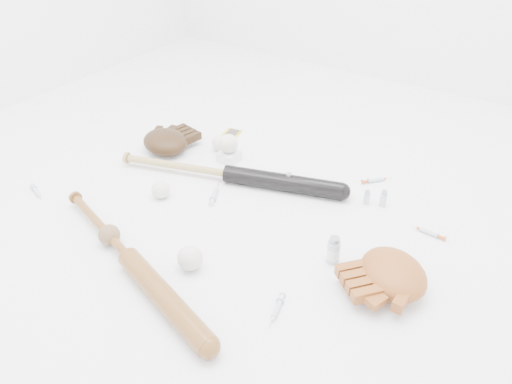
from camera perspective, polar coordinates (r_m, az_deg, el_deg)
The scene contains 20 objects.
bat_dark at distance 1.97m, azimuth -3.24°, elevation 2.10°, with size 0.95×0.07×0.07m, color black, non-canonical shape.
bat_wood at distance 1.62m, azimuth -14.25°, elevation -7.36°, with size 0.92×0.07×0.07m, color brown, non-canonical shape.
glove_dark at distance 2.21m, azimuth -10.33°, elevation 5.70°, with size 0.25×0.25×0.09m, color black, non-canonical shape.
glove_tan at distance 1.55m, azimuth 15.40°, elevation -8.95°, with size 0.27×0.27×0.10m, color brown, non-canonical shape.
trading_card at distance 2.33m, azimuth -2.87°, elevation 6.65°, with size 0.07×0.10×0.01m, color gold.
pedestal at distance 2.11m, azimuth -3.10°, elevation 4.09°, with size 0.08×0.08×0.04m, color white.
baseball_on_pedestal at distance 2.08m, azimuth -3.15°, elevation 5.56°, with size 0.08×0.08×0.08m, color silver.
baseball_left at distance 1.91m, azimuth -10.84°, elevation 0.28°, with size 0.07×0.07×0.07m, color silver.
baseball_upper at distance 2.19m, azimuth -4.13°, elevation 5.58°, with size 0.07×0.07×0.07m, color silver.
baseball_mid at distance 1.57m, azimuth -7.54°, elevation -7.49°, with size 0.08×0.08×0.08m, color silver.
baseball_aged at distance 1.72m, azimuth -16.42°, elevation -4.74°, with size 0.07×0.07×0.07m, color brown.
syringe_0 at distance 2.09m, azimuth -23.79°, elevation 0.02°, with size 0.13×0.02×0.02m, color #ADBCC6, non-canonical shape.
syringe_1 at distance 1.90m, azimuth -4.74°, elevation -0.23°, with size 0.16×0.03×0.02m, color #ADBCC6, non-canonical shape.
syringe_2 at distance 2.03m, azimuth 13.52°, elevation 1.35°, with size 0.14×0.02×0.02m, color #ADBCC6, non-canonical shape.
syringe_3 at distance 1.46m, azimuth 2.39°, elevation -13.23°, with size 0.14×0.02×0.02m, color #ADBCC6, non-canonical shape.
syringe_4 at distance 1.81m, azimuth 19.13°, elevation -4.36°, with size 0.14×0.02×0.02m, color #ADBCC6, non-canonical shape.
vial_0 at distance 1.89m, azimuth 14.36°, elevation -0.71°, with size 0.03×0.03×0.07m, color #ADB6BE.
vial_1 at distance 1.89m, azimuth 12.55°, elevation -0.59°, with size 0.02×0.02×0.06m, color #ADB6BE.
vial_2 at distance 1.92m, azimuth 3.74°, elevation 1.16°, with size 0.03×0.03×0.08m, color #ADB6BE.
vial_3 at distance 1.60m, azimuth 8.85°, elevation -6.55°, with size 0.04×0.04×0.10m, color #ADB6BE.
Camera 1 is at (0.87, -1.21, 1.08)m, focal length 35.00 mm.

